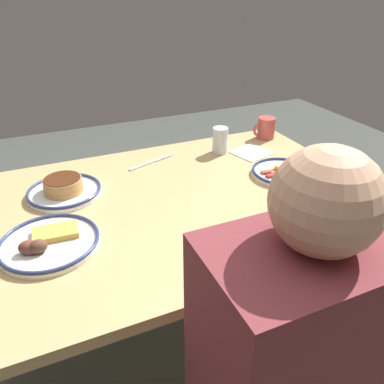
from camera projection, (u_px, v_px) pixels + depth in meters
The scene contains 11 objects.
ground_plane at pixel (174, 346), 1.65m from camera, with size 6.00×6.00×0.00m, color #454943.
dining_table at pixel (169, 229), 1.34m from camera, with size 1.46×0.94×0.75m.
plate_near_main at pixel (64, 189), 1.31m from camera, with size 0.25×0.25×0.06m.
plate_center_pancakes at pixel (49, 242), 1.05m from camera, with size 0.28×0.28×0.05m.
plate_far_companion at pixel (282, 172), 1.44m from camera, with size 0.24×0.24×0.04m.
coffee_mug at pixel (266, 128), 1.77m from camera, with size 0.11×0.08×0.10m.
drinking_glass at pixel (220, 142), 1.62m from camera, with size 0.07×0.07×0.11m.
cell_phone at pixel (342, 220), 1.17m from camera, with size 0.14×0.07×0.01m, color black.
paper_napkin at pixel (251, 152), 1.63m from camera, with size 0.15×0.14×0.00m, color white.
fork_near at pixel (334, 179), 1.42m from camera, with size 0.18×0.07×0.01m.
butter_knife at pixel (151, 162), 1.55m from camera, with size 0.21×0.09×0.01m.
Camera 1 is at (0.37, 1.04, 1.40)m, focal length 35.08 mm.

